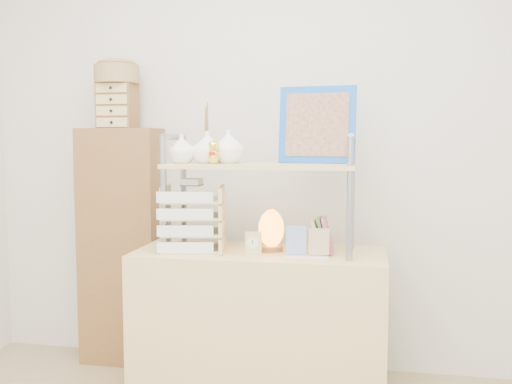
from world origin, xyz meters
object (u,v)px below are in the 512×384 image
cabinet (122,246)px  salt_lamp (271,230)px  desk (260,327)px  letter_tray (192,222)px

cabinet → salt_lamp: cabinet is taller
salt_lamp → cabinet: bearing=159.2°
cabinet → salt_lamp: (0.93, -0.35, 0.18)m
desk → salt_lamp: salt_lamp is taller
desk → letter_tray: 0.61m
desk → letter_tray: bearing=-173.2°
desk → salt_lamp: size_ratio=5.93×
desk → letter_tray: letter_tray is taller
desk → letter_tray: (-0.33, -0.04, 0.51)m
desk → salt_lamp: 0.48m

